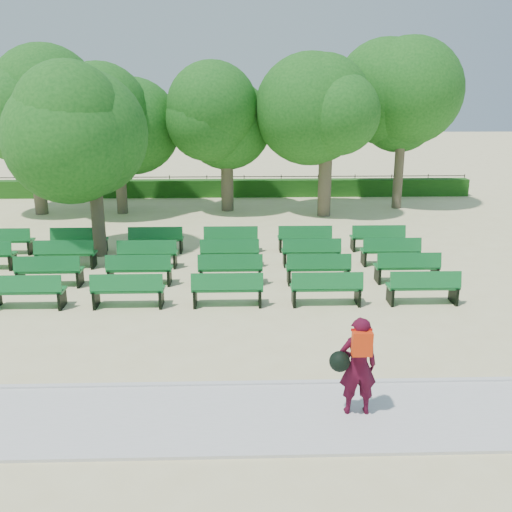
# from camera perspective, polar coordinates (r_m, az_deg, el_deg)

# --- Properties ---
(ground) EXTENTS (120.00, 120.00, 0.00)m
(ground) POSITION_cam_1_polar(r_m,az_deg,el_deg) (17.11, -4.02, -2.62)
(ground) COLOR beige
(paving) EXTENTS (30.00, 2.20, 0.06)m
(paving) POSITION_cam_1_polar(r_m,az_deg,el_deg) (10.39, -5.58, -15.91)
(paving) COLOR silver
(paving) RESTS_ON ground
(curb) EXTENTS (30.00, 0.12, 0.10)m
(curb) POSITION_cam_1_polar(r_m,az_deg,el_deg) (11.37, -5.21, -12.73)
(curb) COLOR silver
(curb) RESTS_ON ground
(hedge) EXTENTS (26.00, 0.70, 0.90)m
(hedge) POSITION_cam_1_polar(r_m,az_deg,el_deg) (30.60, -3.07, 6.79)
(hedge) COLOR #1C5014
(hedge) RESTS_ON ground
(fence) EXTENTS (26.00, 0.10, 1.02)m
(fence) POSITION_cam_1_polar(r_m,az_deg,el_deg) (31.07, -3.04, 6.09)
(fence) COLOR black
(fence) RESTS_ON ground
(tree_line) EXTENTS (21.80, 6.80, 7.04)m
(tree_line) POSITION_cam_1_polar(r_m,az_deg,el_deg) (26.76, -3.23, 4.40)
(tree_line) COLOR #1D5D19
(tree_line) RESTS_ON ground
(bench_array) EXTENTS (1.89, 0.60, 1.19)m
(bench_array) POSITION_cam_1_polar(r_m,az_deg,el_deg) (17.81, -6.87, -1.59)
(bench_array) COLOR #12692B
(bench_array) RESTS_ON ground
(tree_among) EXTENTS (4.24, 4.24, 6.13)m
(tree_among) POSITION_cam_1_polar(r_m,az_deg,el_deg) (19.81, -16.18, 11.84)
(tree_among) COLOR brown
(tree_among) RESTS_ON ground
(person) EXTENTS (0.85, 0.51, 1.80)m
(person) POSITION_cam_1_polar(r_m,az_deg,el_deg) (10.16, 10.04, -10.65)
(person) COLOR #40091C
(person) RESTS_ON ground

